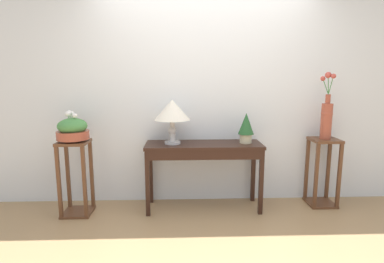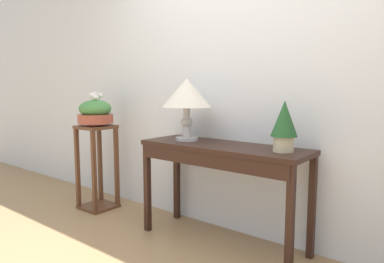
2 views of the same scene
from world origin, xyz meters
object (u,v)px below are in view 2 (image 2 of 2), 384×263
object	(u,v)px
planter_bowl_wide_left	(95,112)
table_lamp	(187,95)
potted_plant_on_console	(284,124)
console_table	(221,159)
pedestal_stand_left	(97,167)

from	to	relation	value
planter_bowl_wide_left	table_lamp	bearing A→B (deg)	5.29
table_lamp	potted_plant_on_console	world-z (taller)	table_lamp
console_table	table_lamp	size ratio (longest dim) A/B	2.64
table_lamp	pedestal_stand_left	size ratio (longest dim) A/B	0.60
pedestal_stand_left	console_table	bearing A→B (deg)	2.99
table_lamp	pedestal_stand_left	xyz separation A→B (m)	(-1.05, -0.10, -0.71)
potted_plant_on_console	pedestal_stand_left	distance (m)	1.95
potted_plant_on_console	pedestal_stand_left	xyz separation A→B (m)	(-1.87, -0.10, -0.54)
console_table	planter_bowl_wide_left	xyz separation A→B (m)	(-1.40, -0.07, 0.29)
console_table	planter_bowl_wide_left	distance (m)	1.43
table_lamp	planter_bowl_wide_left	world-z (taller)	table_lamp
pedestal_stand_left	planter_bowl_wide_left	size ratio (longest dim) A/B	2.45
table_lamp	potted_plant_on_console	xyz separation A→B (m)	(0.82, 0.01, -0.17)
console_table	pedestal_stand_left	world-z (taller)	pedestal_stand_left
table_lamp	pedestal_stand_left	distance (m)	1.28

